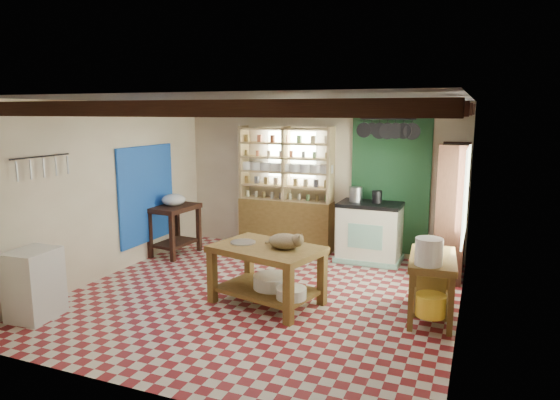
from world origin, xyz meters
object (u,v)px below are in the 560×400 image
at_px(prep_table, 175,230).
at_px(cat, 285,241).
at_px(white_cabinet, 34,284).
at_px(right_counter, 431,287).
at_px(work_table, 267,275).
at_px(stove, 370,232).

xyz_separation_m(prep_table, cat, (2.63, -1.47, 0.43)).
xyz_separation_m(prep_table, white_cabinet, (-0.02, -2.92, -0.01)).
xyz_separation_m(white_cabinet, right_counter, (4.40, 1.81, -0.04)).
bearing_deg(right_counter, work_table, -175.11).
bearing_deg(right_counter, prep_table, 160.78).
xyz_separation_m(stove, cat, (-0.57, -2.35, 0.36)).
bearing_deg(cat, white_cabinet, -147.75).
distance_m(stove, right_counter, 2.32).
bearing_deg(white_cabinet, work_table, 27.03).
bearing_deg(white_cabinet, cat, 24.35).
height_order(prep_table, white_cabinet, prep_table).
relative_size(right_counter, cat, 2.50).
distance_m(stove, prep_table, 3.32).
relative_size(prep_table, cat, 2.04).
distance_m(white_cabinet, cat, 3.06).
height_order(prep_table, right_counter, prep_table).
relative_size(work_table, cat, 3.18).
relative_size(stove, right_counter, 0.95).
bearing_deg(stove, prep_table, -163.95).
height_order(prep_table, cat, cat).
distance_m(prep_table, right_counter, 4.52).
height_order(white_cabinet, right_counter, white_cabinet).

